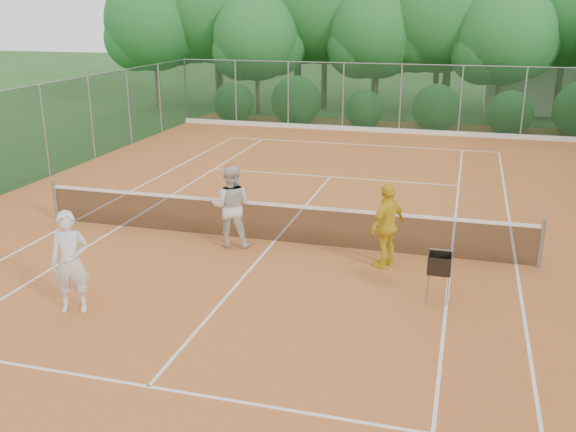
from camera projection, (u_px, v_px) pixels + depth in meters
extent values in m
plane|color=#234B1B|center=(274.00, 242.00, 15.30)|extent=(120.00, 120.00, 0.00)
cube|color=#BA642B|center=(274.00, 242.00, 15.30)|extent=(18.00, 36.00, 0.02)
cube|color=beige|center=(563.00, 83.00, 34.50)|extent=(8.00, 5.00, 3.00)
cylinder|color=gray|center=(56.00, 200.00, 16.65)|extent=(0.10, 0.10, 1.10)
cylinder|color=gray|center=(541.00, 244.00, 13.60)|extent=(0.10, 0.10, 1.10)
cube|color=black|center=(274.00, 223.00, 15.15)|extent=(11.87, 0.03, 0.86)
cube|color=white|center=(274.00, 205.00, 15.01)|extent=(11.87, 0.04, 0.07)
imported|color=silver|center=(70.00, 262.00, 11.54)|extent=(0.81, 0.67, 1.91)
imported|color=beige|center=(231.00, 206.00, 14.75)|extent=(1.07, 0.90, 1.94)
ellipsoid|color=red|center=(230.00, 167.00, 14.47)|extent=(0.22, 0.22, 0.14)
imported|color=gold|center=(387.00, 226.00, 13.57)|extent=(0.92, 1.16, 1.84)
cylinder|color=gray|center=(427.00, 290.00, 11.97)|extent=(0.02, 0.02, 0.60)
cylinder|color=gray|center=(448.00, 284.00, 12.21)|extent=(0.02, 0.02, 0.60)
cube|color=black|center=(440.00, 263.00, 11.94)|extent=(0.42, 0.42, 0.35)
sphere|color=gold|center=(340.00, 156.00, 24.09)|extent=(0.07, 0.07, 0.07)
sphere|color=#BDDC33|center=(400.00, 145.00, 25.95)|extent=(0.07, 0.07, 0.07)
sphere|color=#BFD631|center=(425.00, 159.00, 23.54)|extent=(0.07, 0.07, 0.07)
cube|color=white|center=(358.00, 145.00, 26.18)|extent=(11.03, 0.06, 0.01)
cube|color=white|center=(73.00, 222.00, 16.70)|extent=(0.06, 23.77, 0.01)
cube|color=white|center=(516.00, 265.00, 13.88)|extent=(0.06, 23.77, 0.01)
cube|color=white|center=(120.00, 226.00, 16.35)|extent=(0.06, 23.77, 0.01)
cube|color=white|center=(451.00, 259.00, 14.24)|extent=(0.06, 23.77, 0.01)
cube|color=white|center=(330.00, 177.00, 21.16)|extent=(8.23, 0.06, 0.01)
cube|color=white|center=(148.00, 387.00, 9.43)|extent=(8.23, 0.06, 0.01)
cube|color=white|center=(274.00, 242.00, 15.29)|extent=(0.06, 12.80, 0.01)
cube|color=#19381E|center=(371.00, 98.00, 28.57)|extent=(18.00, 0.02, 3.00)
cylinder|color=gray|center=(186.00, 91.00, 30.88)|extent=(0.07, 0.07, 3.00)
cylinder|color=gray|center=(186.00, 91.00, 30.88)|extent=(0.07, 0.07, 3.00)
cylinder|color=brown|center=(157.00, 74.00, 35.33)|extent=(0.26, 0.26, 3.75)
sphere|color=#1F5F25|center=(154.00, 21.00, 34.48)|extent=(5.25, 5.25, 5.25)
cylinder|color=brown|center=(218.00, 67.00, 35.84)|extent=(0.30, 0.30, 4.40)
sphere|color=#1F5F25|center=(216.00, 6.00, 34.83)|extent=(6.16, 6.16, 6.16)
cylinder|color=brown|center=(258.00, 83.00, 33.42)|extent=(0.22, 0.22, 3.20)
sphere|color=#1F5F25|center=(257.00, 36.00, 32.69)|extent=(4.48, 4.48, 4.48)
cylinder|color=brown|center=(324.00, 68.00, 34.74)|extent=(0.31, 0.31, 4.50)
sphere|color=#1F5F25|center=(326.00, 3.00, 33.71)|extent=(6.30, 6.30, 6.30)
cylinder|color=brown|center=(375.00, 82.00, 32.75)|extent=(0.24, 0.24, 3.50)
sphere|color=#1F5F25|center=(377.00, 29.00, 31.95)|extent=(4.90, 4.90, 4.90)
cylinder|color=brown|center=(436.00, 76.00, 32.34)|extent=(0.28, 0.28, 4.10)
sphere|color=#1F5F25|center=(440.00, 13.00, 31.40)|extent=(5.74, 5.74, 5.74)
cylinder|color=brown|center=(498.00, 88.00, 30.58)|extent=(0.23, 0.23, 3.40)
sphere|color=#1F5F25|center=(504.00, 33.00, 29.80)|extent=(4.76, 4.76, 4.76)
cylinder|color=brown|center=(561.00, 71.00, 32.09)|extent=(0.32, 0.32, 4.65)
cone|color=brown|center=(298.00, 5.00, 34.12)|extent=(0.44, 0.44, 11.00)
cone|color=brown|center=(451.00, 15.00, 31.76)|extent=(0.44, 0.44, 10.00)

